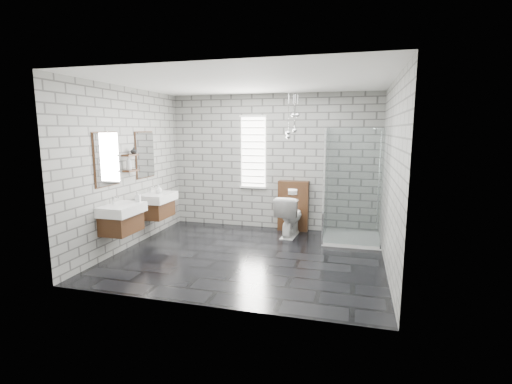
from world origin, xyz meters
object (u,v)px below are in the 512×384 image
at_px(vanity_left, 120,210).
at_px(toilet, 290,216).
at_px(cistern_panel, 293,206).
at_px(shower_enclosure, 347,214).
at_px(vanity_right, 156,198).

distance_m(vanity_left, toilet, 3.04).
height_order(vanity_left, toilet, vanity_left).
height_order(vanity_left, cistern_panel, vanity_left).
bearing_deg(shower_enclosure, vanity_right, -168.60).
xyz_separation_m(shower_enclosure, toilet, (-1.05, 0.11, -0.11)).
distance_m(vanity_right, cistern_panel, 2.66).
height_order(cistern_panel, shower_enclosure, shower_enclosure).
bearing_deg(cistern_panel, vanity_left, -135.86).
relative_size(shower_enclosure, toilet, 2.60).
height_order(vanity_right, cistern_panel, vanity_right).
xyz_separation_m(cistern_panel, toilet, (0.00, -0.41, -0.11)).
relative_size(cistern_panel, shower_enclosure, 0.49).
relative_size(vanity_left, toilet, 2.01).
relative_size(vanity_left, cistern_panel, 1.57).
bearing_deg(toilet, vanity_right, 23.48).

